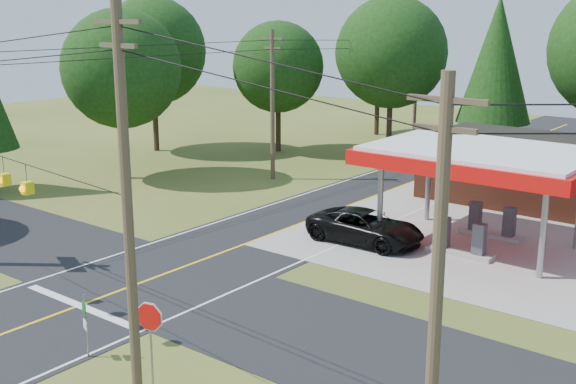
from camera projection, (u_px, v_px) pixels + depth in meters
The scene contains 14 objects.
ground at pixel (150, 280), 30.81m from camera, with size 120.00×120.00×0.00m, color #44551E.
main_highway at pixel (150, 280), 30.80m from camera, with size 8.00×120.00×0.02m, color black.
cross_road at pixel (150, 279), 30.80m from camera, with size 70.00×7.00×0.02m, color black.
lane_center_yellow at pixel (150, 279), 30.80m from camera, with size 0.15×110.00×0.00m, color yellow.
gas_canopy at pixel (482, 160), 34.26m from camera, with size 10.60×7.40×4.88m.
convenience_store at pixel (566, 175), 41.83m from camera, with size 16.40×7.55×3.80m.
utility_pole_near_right at pixel (127, 209), 19.52m from camera, with size 1.80×0.30×11.50m.
utility_pole_far_left at pixel (272, 103), 48.04m from camera, with size 1.80×0.30×10.00m.
utility_pole_right_b at pixel (437, 292), 15.74m from camera, with size 1.80×0.30×10.00m.
utility_pole_north at pixel (416, 90), 60.20m from camera, with size 0.30×0.30×9.50m.
treeline_backdrop at pixel (436, 69), 46.76m from camera, with size 70.27×51.59×13.30m.
suv_car at pixel (365, 227), 35.52m from camera, with size 5.86×5.86×1.63m, color black.
octagonal_stop_sign at pixel (150, 323), 21.51m from camera, with size 0.94×0.27×2.80m.
route_sign_post at pixel (85, 320), 23.62m from camera, with size 0.43×0.21×2.22m.
Camera 1 is at (22.57, -19.08, 11.17)m, focal length 45.00 mm.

